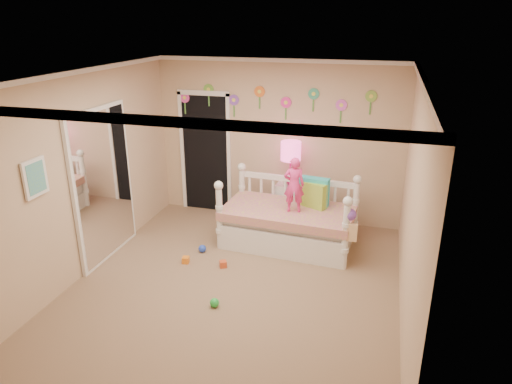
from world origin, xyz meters
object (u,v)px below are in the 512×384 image
(nightstand, at_px, (289,204))
(table_lamp, at_px, (291,156))
(daybed, at_px, (289,212))
(child, at_px, (294,185))

(nightstand, xyz_separation_m, table_lamp, (0.00, 0.00, 0.80))
(daybed, relative_size, child, 2.38)
(daybed, xyz_separation_m, nightstand, (-0.13, 0.72, -0.17))
(nightstand, bearing_deg, daybed, -75.25)
(child, bearing_deg, nightstand, -86.55)
(daybed, xyz_separation_m, table_lamp, (-0.13, 0.72, 0.63))
(daybed, bearing_deg, child, -43.15)
(daybed, bearing_deg, nightstand, 104.15)
(daybed, distance_m, child, 0.48)
(nightstand, bearing_deg, child, -70.56)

